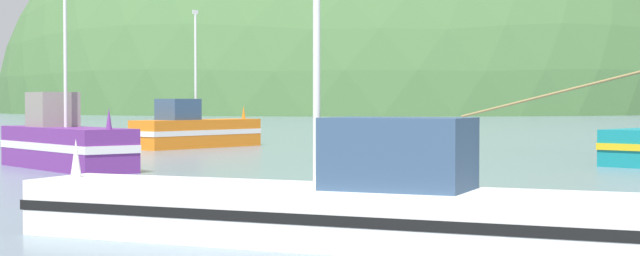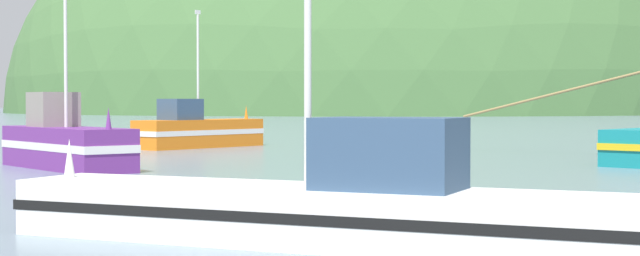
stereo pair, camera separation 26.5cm
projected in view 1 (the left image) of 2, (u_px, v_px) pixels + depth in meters
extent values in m
ellipsoid|color=#47703D|center=(332.00, 112.00, 208.64)|extent=(147.36, 117.89, 109.07)
cube|color=#6B2D84|center=(66.00, 148.00, 33.24)|extent=(6.83, 5.63, 1.44)
cube|color=white|center=(66.00, 146.00, 33.24)|extent=(6.89, 5.69, 0.26)
cone|color=#6B2D84|center=(109.00, 118.00, 30.72)|extent=(0.28, 0.28, 0.70)
cube|color=gray|center=(53.00, 109.00, 34.08)|extent=(2.09, 2.04, 1.22)
cylinder|color=silver|center=(65.00, 46.00, 33.18)|extent=(0.12, 0.12, 5.61)
cylinder|color=#997F4C|center=(555.00, 93.00, 41.95)|extent=(8.76, 4.48, 2.27)
cube|color=white|center=(334.00, 216.00, 15.47)|extent=(11.16, 3.28, 0.96)
cube|color=black|center=(334.00, 214.00, 15.47)|extent=(11.28, 3.31, 0.17)
cone|color=white|center=(76.00, 158.00, 17.44)|extent=(0.22, 0.22, 0.70)
cube|color=#334C6B|center=(399.00, 153.00, 15.01)|extent=(2.38, 1.73, 1.13)
cylinder|color=silver|center=(317.00, 3.00, 15.49)|extent=(0.12, 0.12, 5.94)
cube|color=orange|center=(197.00, 134.00, 48.74)|extent=(4.72, 7.54, 1.42)
cube|color=white|center=(197.00, 132.00, 48.74)|extent=(4.77, 7.61, 0.26)
cone|color=orange|center=(244.00, 112.00, 51.34)|extent=(0.26, 0.26, 0.70)
cube|color=#334C6B|center=(178.00, 109.00, 47.69)|extent=(2.09, 2.24, 1.05)
cylinder|color=silver|center=(196.00, 67.00, 48.56)|extent=(0.12, 0.12, 5.32)
cube|color=white|center=(195.00, 12.00, 48.48)|extent=(0.17, 0.34, 0.20)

